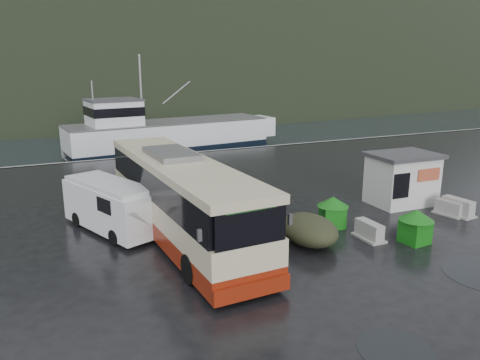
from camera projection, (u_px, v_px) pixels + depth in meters
name	position (u px, v px, depth m)	size (l,w,h in m)	color
ground	(274.00, 238.00, 20.44)	(160.00, 160.00, 0.00)	black
harbor_water	(68.00, 91.00, 117.74)	(300.00, 180.00, 0.02)	black
quay_edge	(159.00, 155.00, 38.13)	(160.00, 0.60, 1.50)	#999993
headland	(67.00, 75.00, 245.53)	(780.00, 540.00, 570.00)	black
coach_bus	(182.00, 237.00, 20.53)	(3.23, 13.06, 3.70)	beige
white_van	(112.00, 231.00, 21.29)	(1.91, 5.54, 2.31)	white
waste_bin_left	(414.00, 243.00, 19.89)	(1.05, 1.05, 1.47)	#126813
waste_bin_right	(332.00, 227.00, 21.77)	(1.05, 1.05, 1.46)	#126813
dome_tent	(309.00, 243.00, 19.85)	(2.19, 3.07, 1.21)	#2D311D
ticket_kiosk	(400.00, 203.00, 25.33)	(3.53, 2.67, 2.76)	silver
jersey_barrier_a	(369.00, 239.00, 20.32)	(0.77, 1.53, 0.77)	#999993
jersey_barrier_b	(448.00, 215.00, 23.47)	(0.72, 1.44, 0.72)	#999993
jersey_barrier_c	(457.00, 215.00, 23.45)	(0.84, 1.68, 0.84)	#999993
fishing_trawler	(170.00, 139.00, 46.12)	(23.25, 5.12, 9.30)	white
puddles	(468.00, 291.00, 15.68)	(9.00, 4.88, 0.01)	black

